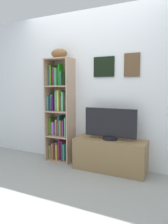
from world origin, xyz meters
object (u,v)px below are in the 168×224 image
at_px(football, 59,53).
at_px(tv_stand, 110,155).
at_px(television, 110,124).
at_px(bookshelf, 60,114).

relative_size(football, tv_stand, 0.25).
distance_m(football, television, 1.39).
xyz_separation_m(bookshelf, television, (0.91, -0.08, -0.10)).
xyz_separation_m(bookshelf, tv_stand, (0.91, -0.08, -0.56)).
bearing_deg(tv_stand, bookshelf, 174.90).
bearing_deg(television, football, 177.03).
bearing_deg(football, tv_stand, -3.04).
relative_size(bookshelf, television, 2.19).
height_order(tv_stand, television, television).
height_order(football, tv_stand, football).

